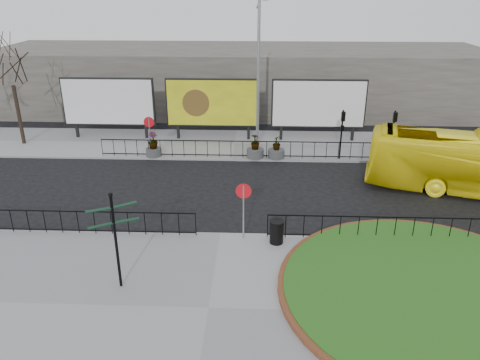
{
  "coord_description": "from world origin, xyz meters",
  "views": [
    {
      "loc": [
        1.54,
        -17.46,
        10.0
      ],
      "look_at": [
        0.77,
        1.8,
        1.82
      ],
      "focal_mm": 35.0,
      "sensor_mm": 36.0,
      "label": 1
    }
  ],
  "objects_px": {
    "lamp_post": "(258,75)",
    "planter_b": "(255,149)",
    "fingerpost_sign": "(115,231)",
    "planter_a": "(153,147)",
    "billboard_mid": "(213,103)",
    "litter_bin": "(277,232)",
    "planter_c": "(276,151)"
  },
  "relations": [
    {
      "from": "lamp_post",
      "to": "planter_a",
      "type": "xyz_separation_m",
      "value": [
        -6.35,
        -1.6,
        -4.13
      ]
    },
    {
      "from": "litter_bin",
      "to": "lamp_post",
      "type": "bearing_deg",
      "value": 94.19
    },
    {
      "from": "billboard_mid",
      "to": "litter_bin",
      "type": "distance_m",
      "value": 14.36
    },
    {
      "from": "planter_a",
      "to": "fingerpost_sign",
      "type": "bearing_deg",
      "value": -82.99
    },
    {
      "from": "litter_bin",
      "to": "planter_c",
      "type": "height_order",
      "value": "planter_c"
    },
    {
      "from": "billboard_mid",
      "to": "litter_bin",
      "type": "relative_size",
      "value": 6.23
    },
    {
      "from": "planter_c",
      "to": "litter_bin",
      "type": "bearing_deg",
      "value": -91.74
    },
    {
      "from": "lamp_post",
      "to": "litter_bin",
      "type": "height_order",
      "value": "lamp_post"
    },
    {
      "from": "planter_a",
      "to": "planter_c",
      "type": "relative_size",
      "value": 1.11
    },
    {
      "from": "lamp_post",
      "to": "planter_b",
      "type": "bearing_deg",
      "value": -94.35
    },
    {
      "from": "lamp_post",
      "to": "planter_b",
      "type": "xyz_separation_m",
      "value": [
        -0.12,
        -1.6,
        -4.2
      ]
    },
    {
      "from": "planter_b",
      "to": "planter_c",
      "type": "distance_m",
      "value": 1.29
    },
    {
      "from": "litter_bin",
      "to": "planter_b",
      "type": "xyz_separation_m",
      "value": [
        -0.98,
        10.12,
        0.01
      ]
    },
    {
      "from": "billboard_mid",
      "to": "lamp_post",
      "type": "xyz_separation_m",
      "value": [
        3.01,
        -1.97,
        2.23
      ]
    },
    {
      "from": "billboard_mid",
      "to": "fingerpost_sign",
      "type": "height_order",
      "value": "billboard_mid"
    },
    {
      "from": "lamp_post",
      "to": "litter_bin",
      "type": "relative_size",
      "value": 9.28
    },
    {
      "from": "planter_b",
      "to": "planter_c",
      "type": "xyz_separation_m",
      "value": [
        1.29,
        0.0,
        -0.07
      ]
    },
    {
      "from": "planter_b",
      "to": "litter_bin",
      "type": "bearing_deg",
      "value": -84.47
    },
    {
      "from": "billboard_mid",
      "to": "litter_bin",
      "type": "height_order",
      "value": "billboard_mid"
    },
    {
      "from": "billboard_mid",
      "to": "planter_b",
      "type": "distance_m",
      "value": 5.0
    },
    {
      "from": "litter_bin",
      "to": "planter_c",
      "type": "distance_m",
      "value": 10.12
    },
    {
      "from": "litter_bin",
      "to": "planter_c",
      "type": "xyz_separation_m",
      "value": [
        0.31,
        10.12,
        -0.06
      ]
    },
    {
      "from": "planter_a",
      "to": "planter_b",
      "type": "xyz_separation_m",
      "value": [
        6.23,
        -0.0,
        -0.07
      ]
    },
    {
      "from": "fingerpost_sign",
      "to": "billboard_mid",
      "type": "bearing_deg",
      "value": 59.49
    },
    {
      "from": "fingerpost_sign",
      "to": "litter_bin",
      "type": "height_order",
      "value": "fingerpost_sign"
    },
    {
      "from": "fingerpost_sign",
      "to": "planter_a",
      "type": "distance_m",
      "value": 13.5
    },
    {
      "from": "billboard_mid",
      "to": "planter_a",
      "type": "xyz_separation_m",
      "value": [
        -3.34,
        -3.57,
        -1.9
      ]
    },
    {
      "from": "billboard_mid",
      "to": "planter_a",
      "type": "distance_m",
      "value": 5.25
    },
    {
      "from": "planter_c",
      "to": "fingerpost_sign",
      "type": "bearing_deg",
      "value": -113.83
    },
    {
      "from": "planter_a",
      "to": "planter_b",
      "type": "bearing_deg",
      "value": -0.0
    },
    {
      "from": "lamp_post",
      "to": "planter_c",
      "type": "bearing_deg",
      "value": -53.95
    },
    {
      "from": "litter_bin",
      "to": "fingerpost_sign",
      "type": "bearing_deg",
      "value": -150.2
    }
  ]
}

